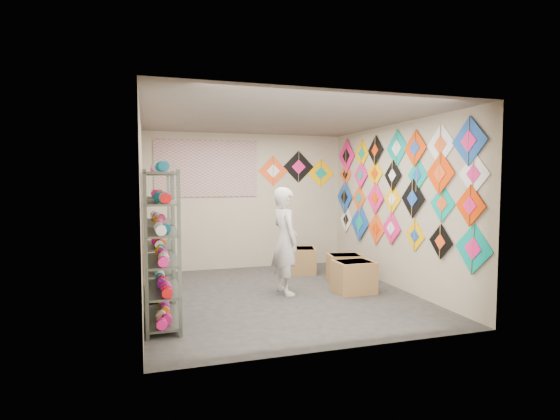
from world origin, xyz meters
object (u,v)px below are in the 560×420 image
object	(u,v)px
carton_b	(345,268)
carton_c	(302,260)
shopkeeper	(285,241)
carton_a	(354,277)
shelf_rack_back	(158,235)
shelf_rack_front	(161,248)

from	to	relation	value
carton_b	carton_c	size ratio (longest dim) A/B	1.04
shopkeeper	carton_b	bearing A→B (deg)	-75.84
carton_a	carton_c	distance (m)	1.64
shelf_rack_back	shopkeeper	size ratio (longest dim) A/B	1.14
shopkeeper	carton_c	distance (m)	1.68
shelf_rack_front	carton_c	bearing A→B (deg)	40.47
shelf_rack_back	carton_a	distance (m)	3.10
shelf_rack_front	carton_a	xyz separation A→B (m)	(2.95, 0.67, -0.70)
carton_a	carton_c	bearing A→B (deg)	99.52
shopkeeper	carton_a	size ratio (longest dim) A/B	2.78
shelf_rack_front	shelf_rack_back	distance (m)	1.30
carton_c	carton_b	bearing A→B (deg)	-44.44
shelf_rack_back	carton_b	size ratio (longest dim) A/B	3.32
shopkeeper	carton_c	bearing A→B (deg)	-37.05
shopkeeper	shelf_rack_front	bearing A→B (deg)	108.83
carton_b	carton_c	distance (m)	0.99
shopkeeper	carton_c	world-z (taller)	shopkeeper
carton_a	carton_c	xyz separation A→B (m)	(-0.28, 1.61, -0.01)
carton_b	carton_c	world-z (taller)	carton_c
carton_b	shopkeeper	bearing A→B (deg)	-148.56
shelf_rack_back	carton_c	xyz separation A→B (m)	(2.67, 0.98, -0.71)
shelf_rack_back	shopkeeper	distance (m)	1.93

